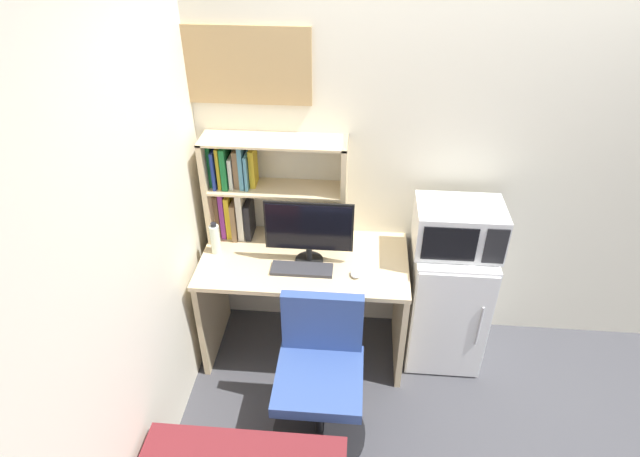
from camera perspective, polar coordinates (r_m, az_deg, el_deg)
wall_back at (r=3.40m, az=21.57°, el=6.59°), size 6.40×0.04×2.60m
wall_left at (r=2.19m, az=-24.96°, el=-10.92°), size 0.04×4.40×2.60m
desk at (r=3.40m, az=-1.64°, el=-6.40°), size 1.27×0.66×0.77m
hutch_bookshelf at (r=3.29m, az=-7.25°, el=4.43°), size 0.86×0.23×0.69m
monitor at (r=3.10m, az=-1.21°, el=-0.13°), size 0.52×0.17×0.41m
keyboard at (r=3.15m, az=-1.95°, el=-4.41°), size 0.37×0.13×0.02m
computer_mouse at (r=3.12m, az=3.88°, el=-4.84°), size 0.06×0.09×0.03m
water_bottle at (r=3.31m, az=-11.20°, el=-1.08°), size 0.06×0.06×0.21m
mini_fridge at (r=3.55m, az=13.35°, el=-7.63°), size 0.48×0.52×0.86m
microwave at (r=3.21m, az=14.65°, el=0.08°), size 0.51×0.35×0.29m
desk_chair at (r=3.05m, az=-0.01°, el=-16.22°), size 0.54×0.54×0.89m
wall_corkboard at (r=3.10m, az=-8.35°, el=16.94°), size 0.77×0.02×0.43m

